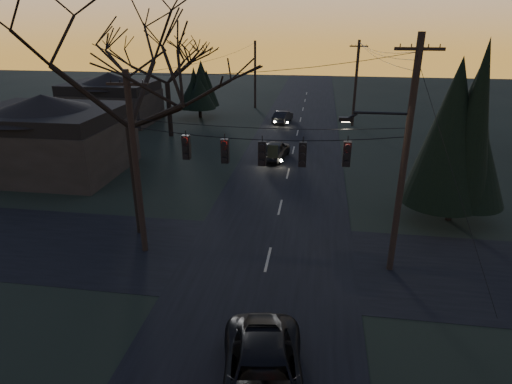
# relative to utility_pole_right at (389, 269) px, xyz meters

# --- Properties ---
(main_road) EXTENTS (8.00, 120.00, 0.02)m
(main_road) POSITION_rel_utility_pole_right_xyz_m (-5.50, 10.00, 0.01)
(main_road) COLOR black
(main_road) RESTS_ON ground
(cross_road) EXTENTS (60.00, 7.00, 0.02)m
(cross_road) POSITION_rel_utility_pole_right_xyz_m (-5.50, 0.00, 0.01)
(cross_road) COLOR black
(cross_road) RESTS_ON ground
(utility_pole_right) EXTENTS (5.00, 0.30, 10.00)m
(utility_pole_right) POSITION_rel_utility_pole_right_xyz_m (0.00, 0.00, 0.00)
(utility_pole_right) COLOR black
(utility_pole_right) RESTS_ON ground
(utility_pole_left) EXTENTS (1.80, 0.30, 8.50)m
(utility_pole_left) POSITION_rel_utility_pole_right_xyz_m (-11.50, 0.00, 0.00)
(utility_pole_left) COLOR black
(utility_pole_left) RESTS_ON ground
(utility_pole_far_r) EXTENTS (1.80, 0.30, 8.50)m
(utility_pole_far_r) POSITION_rel_utility_pole_right_xyz_m (0.00, 28.00, 0.00)
(utility_pole_far_r) COLOR black
(utility_pole_far_r) RESTS_ON ground
(utility_pole_far_l) EXTENTS (0.30, 0.30, 8.00)m
(utility_pole_far_l) POSITION_rel_utility_pole_right_xyz_m (-11.50, 36.00, 0.00)
(utility_pole_far_l) COLOR black
(utility_pole_far_l) RESTS_ON ground
(span_signal_assembly) EXTENTS (11.50, 0.44, 1.60)m
(span_signal_assembly) POSITION_rel_utility_pole_right_xyz_m (-5.74, 0.00, 5.23)
(span_signal_assembly) COLOR black
(span_signal_assembly) RESTS_ON ground
(bare_tree_left) EXTENTS (10.24, 10.24, 11.22)m
(bare_tree_left) POSITION_rel_utility_pole_right_xyz_m (-12.43, 1.82, 7.85)
(bare_tree_left) COLOR black
(bare_tree_left) RESTS_ON ground
(evergreen_right) EXTENTS (4.24, 4.24, 8.36)m
(evergreen_right) POSITION_rel_utility_pole_right_xyz_m (3.96, 5.71, 4.77)
(evergreen_right) COLOR black
(evergreen_right) RESTS_ON ground
(bare_tree_dist) EXTENTS (7.59, 7.59, 9.85)m
(bare_tree_dist) POSITION_rel_utility_pole_right_xyz_m (-17.41, 21.17, 6.88)
(bare_tree_dist) COLOR black
(bare_tree_dist) RESTS_ON ground
(evergreen_dist) EXTENTS (3.56, 3.56, 5.47)m
(evergreen_dist) POSITION_rel_utility_pole_right_xyz_m (-16.84, 29.60, 3.33)
(evergreen_dist) COLOR black
(evergreen_dist) RESTS_ON ground
(house_left_near) EXTENTS (10.00, 8.00, 5.60)m
(house_left_near) POSITION_rel_utility_pole_right_xyz_m (-22.50, 10.00, 2.80)
(house_left_near) COLOR black
(house_left_near) RESTS_ON ground
(house_left_far) EXTENTS (9.00, 7.00, 5.20)m
(house_left_far) POSITION_rel_utility_pole_right_xyz_m (-25.50, 26.00, 2.60)
(house_left_far) COLOR black
(house_left_far) RESTS_ON ground
(suv_near) EXTENTS (3.21, 5.64, 1.48)m
(suv_near) POSITION_rel_utility_pole_right_xyz_m (-4.70, -7.81, 0.74)
(suv_near) COLOR black
(suv_near) RESTS_ON ground
(sedan_oncoming_a) EXTENTS (2.35, 4.57, 1.49)m
(sedan_oncoming_a) POSITION_rel_utility_pole_right_xyz_m (-6.80, 15.37, 0.74)
(sedan_oncoming_a) COLOR black
(sedan_oncoming_a) RESTS_ON ground
(sedan_oncoming_b) EXTENTS (2.03, 4.06, 1.28)m
(sedan_oncoming_b) POSITION_rel_utility_pole_right_xyz_m (-7.34, 28.25, 0.64)
(sedan_oncoming_b) COLOR black
(sedan_oncoming_b) RESTS_ON ground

